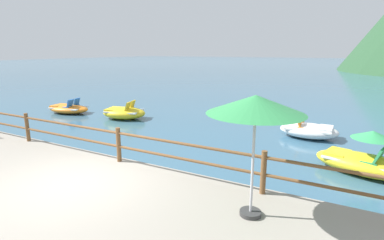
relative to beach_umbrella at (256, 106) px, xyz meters
name	(u,v)px	position (x,y,z in m)	size (l,w,h in m)	color
ground_plane	(311,75)	(-4.01, 39.41, -2.45)	(200.00, 200.00, 0.00)	#38607A
dock_railing	(118,141)	(-4.01, 0.96, -1.47)	(23.92, 0.12, 0.95)	brown
beach_umbrella	(256,106)	(0.00, 0.00, 0.00)	(1.70, 1.70, 2.24)	#B2B2B7
pedal_boat_0	(364,160)	(1.89, 4.21, -2.04)	(2.76, 1.75, 1.27)	yellow
pedal_boat_1	(124,113)	(-8.61, 6.43, -2.13)	(2.49, 1.91, 0.91)	yellow
pedal_boat_2	(309,130)	(0.06, 7.31, -2.15)	(2.20, 1.37, 0.89)	white
pedal_boat_3	(68,109)	(-12.22, 6.06, -2.20)	(2.52, 1.64, 0.82)	orange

